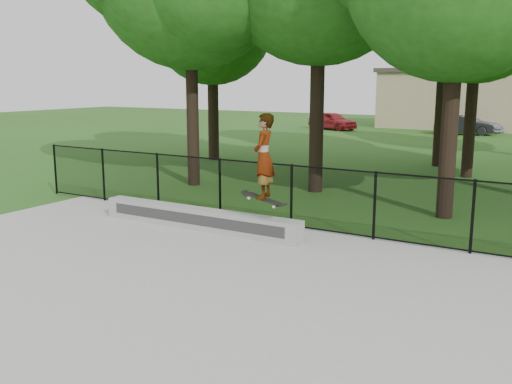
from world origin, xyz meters
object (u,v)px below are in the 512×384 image
grind_ledge (198,219)px  skater_airborne (264,158)px  car_c (477,123)px  car_b (464,125)px  car_a (333,121)px

grind_ledge → skater_airborne: skater_airborne is taller
car_c → skater_airborne: size_ratio=1.82×
grind_ledge → skater_airborne: 2.47m
car_c → skater_airborne: skater_airborne is taller
skater_airborne → car_b: bearing=92.8°
car_a → skater_airborne: size_ratio=1.90×
car_b → skater_airborne: 28.33m
car_b → skater_airborne: bearing=169.7°
grind_ledge → car_c: (0.81, 30.84, 0.25)m
car_a → car_c: (9.05, 3.63, -0.07)m
car_b → car_c: 2.84m
car_b → car_c: size_ratio=0.95×
car_a → skater_airborne: skater_airborne is taller
car_c → car_a: bearing=127.7°
grind_ledge → car_a: (-8.24, 27.21, 0.33)m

